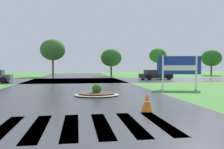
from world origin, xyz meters
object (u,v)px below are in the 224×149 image
object	(u,v)px
median_island	(97,93)
traffic_cone	(147,103)
car_blue_compact	(155,75)
estate_billboard	(179,67)

from	to	relation	value
median_island	traffic_cone	bearing A→B (deg)	-72.53
traffic_cone	car_blue_compact	bearing A→B (deg)	69.78
car_blue_compact	estate_billboard	bearing A→B (deg)	-108.22
estate_billboard	median_island	size ratio (longest dim) A/B	1.18
car_blue_compact	traffic_cone	world-z (taller)	car_blue_compact
median_island	traffic_cone	distance (m)	5.03
estate_billboard	traffic_cone	distance (m)	9.21
estate_billboard	car_blue_compact	xyz separation A→B (m)	(2.27, 11.79, -1.09)
estate_billboard	car_blue_compact	bearing A→B (deg)	-86.54
median_island	estate_billboard	bearing A→B (deg)	24.25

